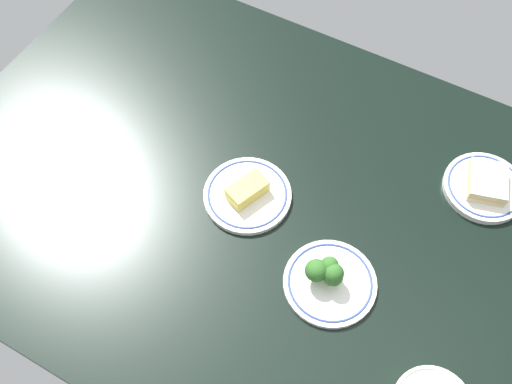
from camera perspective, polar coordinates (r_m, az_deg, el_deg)
dining_table at (r=134.58cm, az=0.00°, el=-0.88°), size 147.39×104.00×4.00cm
plate_broccoli at (r=122.57cm, az=6.88°, el=-8.12°), size 18.94×18.94×7.37cm
plate_cheese at (r=131.85cm, az=-0.82°, el=-0.18°), size 19.32×19.32×4.66cm
plate_sandwich at (r=141.72cm, az=20.79°, el=0.56°), size 17.91×17.91×4.71cm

